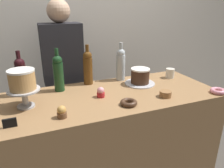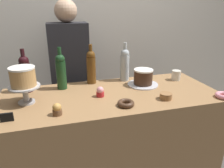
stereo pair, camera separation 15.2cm
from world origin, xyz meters
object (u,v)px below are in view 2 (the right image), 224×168
Objects in this scene: coffee_cup_ceramic at (176,75)px; barista_figure at (71,82)px; wine_bottle_amber at (91,66)px; wine_bottle_clear at (125,64)px; cupcake_strawberry at (100,92)px; cake_stand_pedestal at (25,91)px; cupcake_caramel at (57,109)px; wine_bottle_green at (61,71)px; cookie_stack at (166,96)px; wine_bottle_dark_red at (25,73)px; donut_chocolate at (126,103)px; white_layer_cake at (23,77)px; donut_pink at (223,95)px; price_sign_chalkboard at (7,117)px; chocolate_round_cake at (143,77)px.

barista_figure is at bearing 152.62° from coffee_cup_ceramic.
wine_bottle_clear is at bearing -1.67° from wine_bottle_amber.
cupcake_strawberry is 0.66m from barista_figure.
cake_stand_pedestal is 0.62× the size of wine_bottle_clear.
wine_bottle_amber is 0.59m from cupcake_caramel.
wine_bottle_clear is at bearing 5.85° from wine_bottle_green.
cookie_stack is 0.99× the size of coffee_cup_ceramic.
barista_figure reaches higher than wine_bottle_dark_red.
donut_chocolate is 0.07× the size of barista_figure.
white_layer_cake is at bearing -173.35° from coffee_cup_ceramic.
wine_bottle_amber and wine_bottle_green have the same top height.
donut_pink is 1.41m from price_sign_chalkboard.
barista_figure reaches higher than donut_pink.
wine_bottle_amber is (0.49, 0.27, 0.06)m from cake_stand_pedestal.
price_sign_chalkboard is (-0.08, -0.23, -0.16)m from white_layer_cake.
cake_stand_pedestal is at bearing 70.13° from price_sign_chalkboard.
cake_stand_pedestal is at bearing 167.91° from cookie_stack.
wine_bottle_green is at bearing -2.61° from wine_bottle_dark_red.
wine_bottle_green is at bearing -165.56° from wine_bottle_amber.
wine_bottle_amber is 0.25m from wine_bottle_green.
white_layer_cake reaches higher than donut_chocolate.
coffee_cup_ceramic is (0.33, 0.04, -0.03)m from chocolate_round_cake.
barista_figure is at bearing 137.80° from chocolate_round_cake.
wine_bottle_clear is at bearing 123.76° from chocolate_round_cake.
wine_bottle_amber is 0.29m from wine_bottle_clear.
wine_bottle_clear is 0.79m from donut_pink.
wine_bottle_dark_red is 2.91× the size of donut_chocolate.
coffee_cup_ceramic is at bearing 31.53° from donut_chocolate.
cookie_stack is at bearing 2.08° from cupcake_caramel.
price_sign_chalkboard is (-0.57, -0.50, -0.12)m from wine_bottle_amber.
coffee_cup_ceramic is (1.21, 0.14, -0.14)m from white_layer_cake.
donut_chocolate is (0.63, -0.22, -0.07)m from cake_stand_pedestal.
wine_bottle_clear is at bearing 18.31° from white_layer_cake.
chocolate_round_cake reaches higher than donut_chocolate.
cupcake_strawberry is (0.50, -0.03, -0.05)m from cake_stand_pedestal.
cookie_stack is (0.93, -0.20, -0.16)m from white_layer_cake.
wine_bottle_green is 2.91× the size of donut_chocolate.
cupcake_strawberry is at bearing -75.96° from barista_figure.
wine_bottle_amber is at bearing 5.87° from wine_bottle_dark_red.
cake_stand_pedestal is 1.79× the size of donut_chocolate.
wine_bottle_dark_red is 0.57m from barista_figure.
wine_bottle_clear is 0.49m from cookie_stack.
cupcake_caramel is 0.28m from price_sign_chalkboard.
wine_bottle_green is 0.56m from price_sign_chalkboard.
white_layer_cake is 0.82m from wine_bottle_clear.
white_layer_cake reaches higher than chocolate_round_cake.
white_layer_cake reaches higher than donut_pink.
donut_pink is (1.33, -0.29, -0.17)m from white_layer_cake.
cookie_stack is (0.15, -0.46, -0.12)m from wine_bottle_clear.
cupcake_strawberry is 0.88× the size of cookie_stack.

